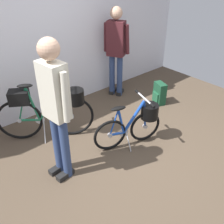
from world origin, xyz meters
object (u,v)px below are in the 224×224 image
display_bike_left (48,109)px  visitor_near_wall (56,104)px  visitor_browsing (116,47)px  backpack_on_floor (159,94)px  folding_bike_foreground (136,122)px

display_bike_left → visitor_near_wall: bearing=-108.7°
visitor_browsing → display_bike_left: bearing=-166.8°
visitor_browsing → backpack_on_floor: size_ratio=4.08×
display_bike_left → visitor_near_wall: size_ratio=0.69×
folding_bike_foreground → visitor_near_wall: bearing=171.7°
visitor_near_wall → visitor_browsing: visitor_near_wall is taller
folding_bike_foreground → visitor_browsing: size_ratio=0.61×
folding_bike_foreground → visitor_near_wall: size_ratio=0.58×
visitor_browsing → folding_bike_foreground: bearing=-121.1°
visitor_near_wall → visitor_browsing: (2.00, 1.21, -0.06)m
visitor_near_wall → backpack_on_floor: (2.38, 0.39, -0.84)m
display_bike_left → visitor_browsing: visitor_browsing is taller
folding_bike_foreground → visitor_near_wall: (-1.16, 0.17, 0.67)m
folding_bike_foreground → backpack_on_floor: bearing=24.7°
backpack_on_floor → display_bike_left: bearing=168.7°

